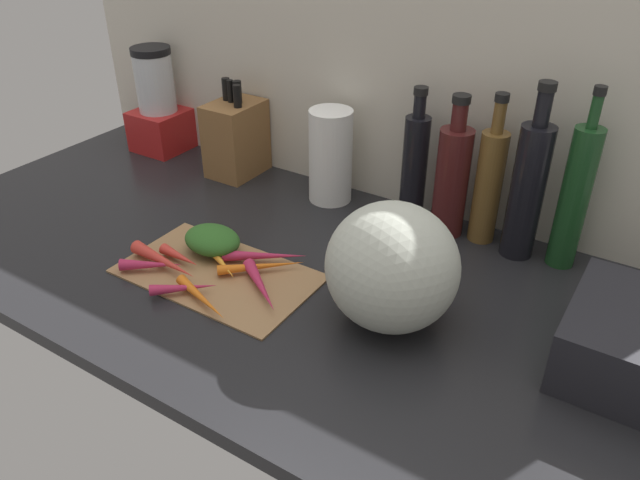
% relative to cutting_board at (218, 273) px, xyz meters
% --- Properties ---
extents(ground_plane, '(1.70, 0.80, 0.03)m').
position_rel_cutting_board_xyz_m(ground_plane, '(0.07, 0.10, -0.02)').
color(ground_plane, black).
extents(wall_back, '(1.70, 0.03, 0.60)m').
position_rel_cutting_board_xyz_m(wall_back, '(0.07, 0.48, 0.30)').
color(wall_back, beige).
rests_on(wall_back, ground_plane).
extents(cutting_board, '(0.39, 0.22, 0.01)m').
position_rel_cutting_board_xyz_m(cutting_board, '(0.00, 0.00, 0.00)').
color(cutting_board, '#997047').
rests_on(cutting_board, ground_plane).
extents(carrot_0, '(0.16, 0.10, 0.03)m').
position_rel_cutting_board_xyz_m(carrot_0, '(-0.02, 0.02, 0.02)').
color(carrot_0, orange).
rests_on(carrot_0, cutting_board).
extents(carrot_1, '(0.11, 0.10, 0.02)m').
position_rel_cutting_board_xyz_m(carrot_1, '(-0.01, -0.09, 0.01)').
color(carrot_1, '#B2264C').
rests_on(carrot_1, cutting_board).
extents(carrot_2, '(0.10, 0.03, 0.02)m').
position_rel_cutting_board_xyz_m(carrot_2, '(-0.09, -0.01, 0.02)').
color(carrot_2, red).
rests_on(carrot_2, cutting_board).
extents(carrot_3, '(0.14, 0.11, 0.02)m').
position_rel_cutting_board_xyz_m(carrot_3, '(0.11, -0.01, 0.02)').
color(carrot_3, '#B2264C').
rests_on(carrot_3, cutting_board).
extents(carrot_4, '(0.14, 0.13, 0.02)m').
position_rel_cutting_board_xyz_m(carrot_4, '(0.07, 0.05, 0.01)').
color(carrot_4, orange).
rests_on(carrot_4, cutting_board).
extents(carrot_5, '(0.18, 0.05, 0.03)m').
position_rel_cutting_board_xyz_m(carrot_5, '(-0.10, -0.05, 0.02)').
color(carrot_5, red).
rests_on(carrot_5, cutting_board).
extents(carrot_6, '(0.16, 0.11, 0.02)m').
position_rel_cutting_board_xyz_m(carrot_6, '(0.06, 0.08, 0.02)').
color(carrot_6, '#B2264C').
rests_on(carrot_6, cutting_board).
extents(carrot_7, '(0.15, 0.07, 0.02)m').
position_rel_cutting_board_xyz_m(carrot_7, '(0.04, -0.09, 0.01)').
color(carrot_7, orange).
rests_on(carrot_7, cutting_board).
extents(carrot_8, '(0.11, 0.09, 0.02)m').
position_rel_cutting_board_xyz_m(carrot_8, '(-0.11, -0.07, 0.02)').
color(carrot_8, '#B2264C').
rests_on(carrot_8, cutting_board).
extents(carrot_greens_pile, '(0.12, 0.09, 0.05)m').
position_rel_cutting_board_xyz_m(carrot_greens_pile, '(-0.06, 0.05, 0.03)').
color(carrot_greens_pile, '#2D6023').
rests_on(carrot_greens_pile, cutting_board).
extents(winter_squash, '(0.23, 0.22, 0.22)m').
position_rel_cutting_board_xyz_m(winter_squash, '(0.35, 0.05, 0.11)').
color(winter_squash, '#B2B7A8').
rests_on(winter_squash, ground_plane).
extents(knife_block, '(0.11, 0.15, 0.24)m').
position_rel_cutting_board_xyz_m(knife_block, '(-0.26, 0.39, 0.09)').
color(knife_block, brown).
rests_on(knife_block, ground_plane).
extents(blender_appliance, '(0.14, 0.14, 0.28)m').
position_rel_cutting_board_xyz_m(blender_appliance, '(-0.54, 0.40, 0.12)').
color(blender_appliance, red).
rests_on(blender_appliance, ground_plane).
extents(paper_towel_roll, '(0.10, 0.10, 0.22)m').
position_rel_cutting_board_xyz_m(paper_towel_roll, '(0.02, 0.39, 0.11)').
color(paper_towel_roll, white).
rests_on(paper_towel_roll, ground_plane).
extents(bottle_0, '(0.06, 0.06, 0.30)m').
position_rel_cutting_board_xyz_m(bottle_0, '(0.22, 0.41, 0.13)').
color(bottle_0, black).
rests_on(bottle_0, ground_plane).
extents(bottle_1, '(0.07, 0.07, 0.31)m').
position_rel_cutting_board_xyz_m(bottle_1, '(0.31, 0.40, 0.12)').
color(bottle_1, '#471919').
rests_on(bottle_1, ground_plane).
extents(bottle_2, '(0.06, 0.06, 0.32)m').
position_rel_cutting_board_xyz_m(bottle_2, '(0.39, 0.41, 0.13)').
color(bottle_2, brown).
rests_on(bottle_2, ground_plane).
extents(bottle_3, '(0.07, 0.07, 0.36)m').
position_rel_cutting_board_xyz_m(bottle_3, '(0.47, 0.39, 0.14)').
color(bottle_3, black).
rests_on(bottle_3, ground_plane).
extents(bottle_4, '(0.06, 0.06, 0.36)m').
position_rel_cutting_board_xyz_m(bottle_4, '(0.55, 0.41, 0.15)').
color(bottle_4, '#19421E').
rests_on(bottle_4, ground_plane).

